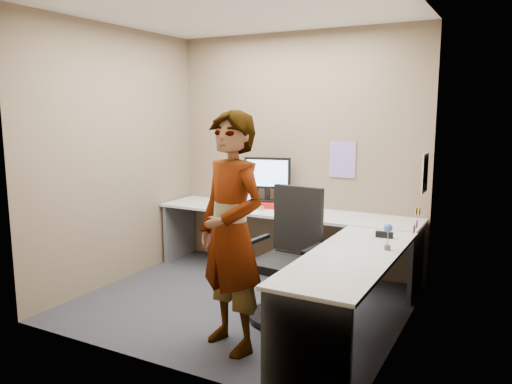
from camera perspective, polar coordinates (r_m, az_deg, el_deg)
The scene contains 21 objects.
ground at distance 4.92m, azimuth -1.76°, elevation -12.56°, with size 3.00×3.00×0.00m, color black.
wall_back at distance 5.74m, azimuth 4.66°, elevation 4.49°, with size 3.00×3.00×0.00m, color brown.
wall_right at distance 4.05m, azimuth 16.86°, elevation 2.08°, with size 2.70×2.70×0.00m, color brown.
wall_left at distance 5.49m, azimuth -15.58°, elevation 3.95°, with size 2.70×2.70×0.00m, color brown.
ceiling at distance 4.64m, azimuth -1.94°, elevation 20.10°, with size 3.00×3.00×0.00m, color white.
desk at distance 4.87m, azimuth 4.96°, elevation -5.50°, with size 2.98×2.58×0.73m.
paper_ream at distance 5.73m, azimuth 1.20°, elevation -1.41°, with size 0.33×0.24×0.07m, color #B31211.
monitor at distance 5.70m, azimuth 1.30°, elevation 1.90°, with size 0.52×0.21×0.50m.
laptop at distance 5.83m, azimuth -1.73°, elevation -0.91°, with size 0.38×0.33×0.26m.
trackball_mouse at distance 5.57m, azimuth 0.20°, elevation -1.81°, with size 0.12×0.08×0.07m.
origami at distance 5.44m, azimuth 0.01°, elevation -2.04°, with size 0.10×0.10×0.06m, color white.
stapler at distance 4.52m, azimuth 14.46°, elevation -4.75°, with size 0.15×0.04×0.06m, color black.
flower at distance 4.11m, azimuth 14.84°, elevation -4.50°, with size 0.07×0.07×0.22m.
calendar_purple at distance 5.54m, azimuth 9.84°, elevation 3.69°, with size 0.30×0.01×0.40m, color #846BB7.
calendar_white at distance 4.95m, azimuth 18.77°, elevation 2.07°, with size 0.01×0.28×0.38m, color white.
sticky_note_a at distance 4.65m, azimuth 17.86°, elevation -2.06°, with size 0.01×0.07×0.07m, color #F2E059.
sticky_note_b at distance 4.73m, azimuth 17.89°, elevation -3.50°, with size 0.01×0.07×0.07m, color pink.
sticky_note_c at distance 4.62m, azimuth 17.61°, elevation -4.04°, with size 0.01×0.07×0.07m, color pink.
sticky_note_d at distance 4.80m, azimuth 18.16°, elevation -2.09°, with size 0.01×0.07×0.07m, color #F2E059.
office_chair at distance 4.44m, azimuth 3.68°, elevation -8.56°, with size 0.62×0.61×1.15m.
person at distance 3.79m, azimuth -2.85°, elevation -4.68°, with size 0.67×0.44×1.84m, color #999399.
Camera 1 is at (2.28, -3.95, 1.84)m, focal length 35.00 mm.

